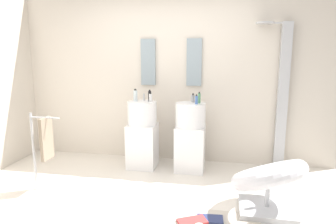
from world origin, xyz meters
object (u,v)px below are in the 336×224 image
(lounge_chair, at_px, (268,180))
(soap_bottle_grey, at_px, (193,98))
(pedestal_sink_right, at_px, (190,136))
(pedestal_sink_left, at_px, (142,134))
(soap_bottle_clear, at_px, (135,96))
(soap_bottle_green, at_px, (199,98))
(soap_bottle_black, at_px, (150,96))
(soap_bottle_blue, at_px, (196,100))
(shower_column, at_px, (282,94))
(towel_rack, at_px, (44,140))
(magazine_navy, at_px, (210,219))
(magazine_red, at_px, (192,221))
(soap_bottle_white, at_px, (151,97))

(lounge_chair, relative_size, soap_bottle_grey, 9.19)
(pedestal_sink_right, bearing_deg, pedestal_sink_left, 180.00)
(soap_bottle_clear, distance_m, soap_bottle_green, 0.90)
(soap_bottle_green, bearing_deg, soap_bottle_grey, 138.61)
(soap_bottle_black, distance_m, soap_bottle_blue, 0.69)
(soap_bottle_grey, bearing_deg, shower_column, 11.01)
(pedestal_sink_left, bearing_deg, soap_bottle_green, 1.19)
(towel_rack, height_order, magazine_navy, towel_rack)
(magazine_navy, distance_m, soap_bottle_black, 1.96)
(towel_rack, distance_m, soap_bottle_grey, 1.99)
(pedestal_sink_left, bearing_deg, pedestal_sink_right, 0.00)
(shower_column, bearing_deg, soap_bottle_clear, -171.07)
(pedestal_sink_left, relative_size, magazine_red, 3.82)
(pedestal_sink_right, xyz_separation_m, soap_bottle_green, (0.11, 0.02, 0.54))
(towel_rack, height_order, soap_bottle_black, soap_bottle_black)
(soap_bottle_grey, height_order, soap_bottle_white, soap_bottle_white)
(pedestal_sink_left, relative_size, soap_bottle_black, 6.45)
(pedestal_sink_left, bearing_deg, soap_bottle_clear, 169.70)
(shower_column, height_order, towel_rack, shower_column)
(shower_column, distance_m, magazine_red, 2.28)
(magazine_navy, xyz_separation_m, soap_bottle_blue, (-0.27, 1.25, 1.00))
(shower_column, xyz_separation_m, soap_bottle_clear, (-2.02, -0.32, -0.04))
(soap_bottle_clear, bearing_deg, soap_bottle_black, 13.18)
(soap_bottle_grey, bearing_deg, soap_bottle_green, -41.39)
(soap_bottle_green, bearing_deg, soap_bottle_white, 178.28)
(soap_bottle_black, xyz_separation_m, soap_bottle_blue, (0.68, -0.13, -0.02))
(lounge_chair, xyz_separation_m, soap_bottle_blue, (-0.84, 0.95, 0.67))
(pedestal_sink_right, height_order, soap_bottle_clear, soap_bottle_clear)
(lounge_chair, relative_size, towel_rack, 1.16)
(pedestal_sink_left, xyz_separation_m, soap_bottle_white, (0.12, 0.04, 0.53))
(soap_bottle_black, bearing_deg, soap_bottle_white, -55.38)
(pedestal_sink_right, xyz_separation_m, soap_bottle_clear, (-0.79, 0.02, 0.55))
(magazine_navy, xyz_separation_m, soap_bottle_grey, (-0.33, 1.41, 0.99))
(magazine_navy, bearing_deg, soap_bottle_white, 120.24)
(magazine_red, relative_size, soap_bottle_white, 2.14)
(pedestal_sink_right, height_order, soap_bottle_black, soap_bottle_black)
(magazine_navy, distance_m, soap_bottle_grey, 1.76)
(shower_column, relative_size, lounge_chair, 1.86)
(towel_rack, bearing_deg, soap_bottle_clear, 50.90)
(soap_bottle_green, xyz_separation_m, soap_bottle_blue, (-0.03, -0.08, -0.01))
(soap_bottle_grey, bearing_deg, pedestal_sink_right, -101.53)
(towel_rack, xyz_separation_m, soap_bottle_clear, (0.82, 1.00, 0.41))
(magazine_red, xyz_separation_m, soap_bottle_green, (-0.07, 1.41, 1.01))
(pedestal_sink_left, height_order, magazine_navy, pedestal_sink_left)
(shower_column, xyz_separation_m, soap_bottle_grey, (-1.21, -0.24, -0.07))
(soap_bottle_black, bearing_deg, shower_column, 8.47)
(towel_rack, distance_m, soap_bottle_white, 1.50)
(pedestal_sink_left, bearing_deg, shower_column, 9.90)
(soap_bottle_green, distance_m, soap_bottle_blue, 0.09)
(pedestal_sink_right, bearing_deg, magazine_navy, -75.01)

